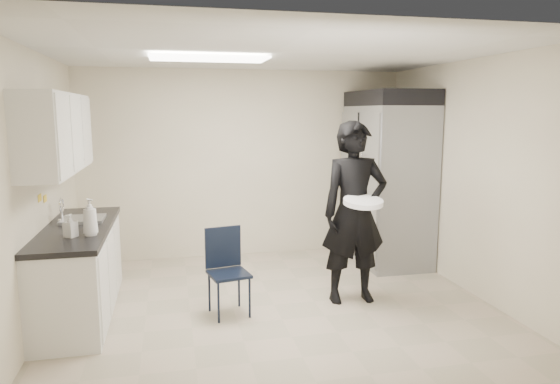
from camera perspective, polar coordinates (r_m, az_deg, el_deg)
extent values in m
plane|color=tan|center=(5.43, -0.68, -12.77)|extent=(4.50, 4.50, 0.00)
plane|color=silver|center=(5.07, -0.74, 15.66)|extent=(4.50, 4.50, 0.00)
plane|color=beige|center=(7.04, -4.02, 3.22)|extent=(4.50, 0.00, 4.50)
plane|color=beige|center=(5.13, -26.14, 0.08)|extent=(0.00, 4.00, 4.00)
plane|color=beige|center=(5.96, 20.99, 1.55)|extent=(0.00, 4.00, 4.00)
cube|color=white|center=(5.37, -8.14, 14.88)|extent=(1.20, 0.60, 0.02)
cube|color=silver|center=(5.45, -21.90, -8.55)|extent=(0.60, 1.90, 0.86)
cube|color=black|center=(5.34, -22.19, -3.88)|extent=(0.64, 1.95, 0.05)
cube|color=gray|center=(5.58, -21.55, -3.46)|extent=(0.42, 0.40, 0.14)
cylinder|color=silver|center=(5.58, -23.67, -2.00)|extent=(0.02, 0.02, 0.24)
cube|color=silver|center=(5.24, -24.16, 6.16)|extent=(0.35, 1.80, 0.75)
cube|color=black|center=(6.39, -22.56, 4.82)|extent=(0.22, 0.30, 0.35)
cube|color=yellow|center=(5.24, -25.76, -0.61)|extent=(0.00, 0.12, 0.07)
cube|color=yellow|center=(5.44, -25.25, -0.68)|extent=(0.00, 0.12, 0.07)
cube|color=gray|center=(6.90, 12.14, 0.82)|extent=(0.80, 1.35, 2.10)
cube|color=black|center=(6.83, 12.46, 10.41)|extent=(0.80, 1.35, 0.20)
cube|color=black|center=(5.07, -5.87, -9.31)|extent=(0.44, 0.44, 0.85)
imported|color=black|center=(5.35, 8.49, -2.36)|extent=(0.72, 0.49, 1.94)
cylinder|color=white|center=(5.09, 9.49, -1.13)|extent=(0.41, 0.41, 0.05)
imported|color=silver|center=(4.85, -20.89, -2.70)|extent=(0.18, 0.18, 0.34)
imported|color=#A1A1AC|center=(4.87, -22.84, -3.55)|extent=(0.13, 0.13, 0.21)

